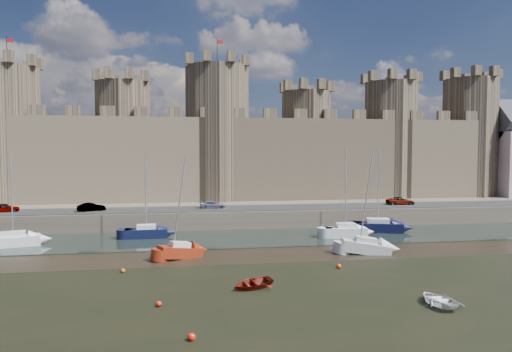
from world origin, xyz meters
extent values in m
plane|color=black|center=(0.00, 0.00, 0.00)|extent=(160.00, 160.00, 0.00)
cube|color=black|center=(0.00, -6.00, 0.01)|extent=(70.00, 34.00, 0.01)
cube|color=black|center=(0.00, 24.00, 0.04)|extent=(160.00, 12.00, 0.08)
cube|color=#4C443A|center=(0.00, 60.00, 1.25)|extent=(160.00, 60.00, 2.50)
cube|color=black|center=(0.00, 34.00, 2.55)|extent=(160.00, 7.00, 0.10)
cube|color=#42382B|center=(0.00, 48.00, 9.50)|extent=(100.00, 9.00, 14.00)
cylinder|color=#42382B|center=(-32.00, 48.00, 13.50)|extent=(10.00, 10.00, 22.00)
cylinder|color=black|center=(-32.00, 48.00, 27.00)|extent=(0.10, 0.10, 5.00)
cube|color=maroon|center=(-31.50, 48.00, 28.80)|extent=(1.00, 0.03, 0.60)
cylinder|color=#42382B|center=(-14.00, 48.00, 12.50)|extent=(9.00, 9.00, 20.00)
cylinder|color=#42382B|center=(2.00, 48.00, 14.00)|extent=(11.00, 11.00, 23.00)
cylinder|color=black|center=(2.00, 48.00, 28.00)|extent=(0.10, 0.10, 5.00)
cube|color=maroon|center=(2.50, 48.00, 29.80)|extent=(1.00, 0.03, 0.60)
cylinder|color=#42382B|center=(18.00, 48.00, 12.00)|extent=(9.00, 9.00, 19.00)
cylinder|color=#42382B|center=(34.00, 48.00, 13.00)|extent=(10.00, 10.00, 21.00)
cylinder|color=#42382B|center=(50.00, 48.00, 13.50)|extent=(10.00, 10.00, 22.00)
imported|color=gray|center=(-28.11, 34.44, 3.15)|extent=(4.13, 2.64, 1.31)
imported|color=gray|center=(-16.53, 33.67, 3.12)|extent=(3.96, 2.48, 1.23)
imported|color=gray|center=(0.36, 34.43, 3.06)|extent=(3.98, 1.81, 1.13)
imported|color=gray|center=(29.60, 34.60, 3.11)|extent=(4.53, 2.40, 1.21)
cube|color=silver|center=(-22.99, 22.92, 0.66)|extent=(6.05, 3.73, 1.15)
cube|color=silver|center=(-22.99, 22.92, 1.49)|extent=(2.85, 2.20, 0.52)
cylinder|color=silver|center=(-22.99, 22.92, 5.95)|extent=(0.14, 0.14, 9.43)
cube|color=black|center=(-8.47, 25.86, 0.65)|extent=(5.28, 2.27, 1.13)
cube|color=silver|center=(-8.47, 25.86, 1.47)|extent=(2.37, 1.53, 0.51)
cylinder|color=silver|center=(-8.47, 25.86, 5.84)|extent=(0.14, 0.14, 9.26)
cube|color=white|center=(16.27, 22.56, 0.69)|extent=(5.32, 2.40, 1.22)
cube|color=silver|center=(16.27, 22.56, 1.57)|extent=(2.40, 1.58, 0.55)
cylinder|color=silver|center=(16.27, 22.56, 6.28)|extent=(0.14, 0.14, 9.97)
cube|color=black|center=(21.87, 25.53, 0.70)|extent=(6.91, 4.34, 1.23)
cube|color=silver|center=(21.87, 25.53, 1.59)|extent=(3.26, 2.54, 0.56)
cylinder|color=silver|center=(21.87, 25.53, 6.35)|extent=(0.14, 0.14, 10.08)
cube|color=maroon|center=(-4.19, 14.59, 0.57)|extent=(4.75, 3.44, 1.13)
cube|color=silver|center=(-4.19, 14.59, 1.39)|extent=(2.30, 1.93, 0.51)
cylinder|color=silver|center=(-4.19, 14.59, 5.76)|extent=(0.14, 0.14, 9.25)
cube|color=silver|center=(15.32, 13.65, 0.59)|extent=(5.33, 2.90, 1.19)
cube|color=silver|center=(15.32, 13.65, 1.45)|extent=(2.46, 1.78, 0.54)
cylinder|color=silver|center=(15.32, 13.65, 6.03)|extent=(0.14, 0.14, 9.70)
imported|color=silver|center=(13.93, -2.75, 0.37)|extent=(2.61, 3.61, 0.74)
imported|color=#67160B|center=(1.60, 3.09, 0.34)|extent=(3.91, 3.32, 0.69)
sphere|color=#FF630B|center=(-9.15, 9.53, 0.19)|extent=(0.37, 0.37, 0.37)
sphere|color=#FF1A0B|center=(-3.31, -6.23, 0.23)|extent=(0.46, 0.46, 0.46)
sphere|color=#E7420A|center=(10.36, 7.98, 0.23)|extent=(0.46, 0.46, 0.46)
sphere|color=#FF230B|center=(-5.48, -0.07, 0.20)|extent=(0.40, 0.40, 0.40)
camera|label=1|loc=(-3.57, -31.93, 10.75)|focal=32.00mm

